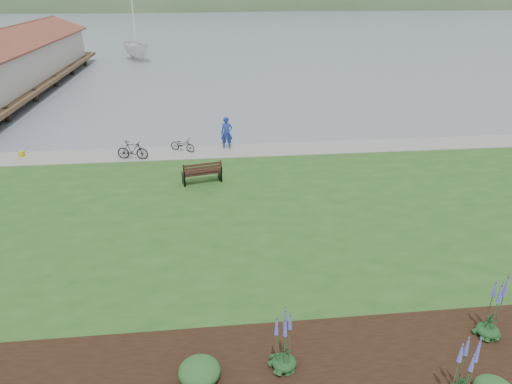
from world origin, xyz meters
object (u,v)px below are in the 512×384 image
Objects in this scene: sailboat at (138,60)px; bicycle_a at (183,145)px; person at (227,130)px; park_bench at (202,172)px.

bicycle_a is at bearing -104.59° from sailboat.
bicycle_a is (-2.53, -0.15, -0.70)m from person.
sailboat reaches higher than bicycle_a.
park_bench is 0.89× the size of person.
bicycle_a is (-1.11, 4.64, -0.17)m from park_bench.
sailboat is (-7.01, 35.98, -0.80)m from bicycle_a.
person is (1.42, 4.79, 0.53)m from park_bench.
park_bench is 41.43m from sailboat.
person is 37.10m from sailboat.
bicycle_a is at bearing -176.01° from person.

